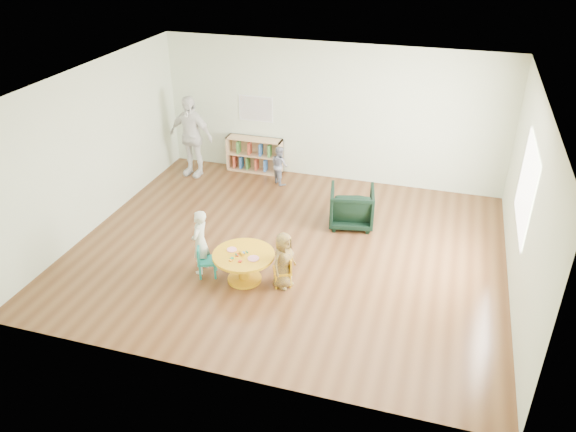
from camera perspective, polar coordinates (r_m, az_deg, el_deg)
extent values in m
plane|color=#57331B|center=(9.42, 0.00, -3.35)|extent=(7.00, 7.00, 0.00)
cube|color=white|center=(8.28, 0.00, 12.95)|extent=(7.00, 6.00, 0.10)
cube|color=beige|center=(11.46, 4.41, 10.37)|extent=(7.00, 0.10, 2.80)
cube|color=beige|center=(6.31, -7.95, -6.48)|extent=(7.00, 0.10, 2.80)
cube|color=beige|center=(10.25, -19.22, 6.52)|extent=(0.10, 6.00, 2.80)
cube|color=beige|center=(8.53, 23.14, 1.25)|extent=(0.10, 6.00, 2.80)
cube|color=white|center=(8.75, 23.01, 2.72)|extent=(0.02, 1.60, 1.30)
cylinder|color=gold|center=(8.58, -4.48, -5.31)|extent=(0.17, 0.17, 0.43)
cylinder|color=gold|center=(8.69, -4.43, -6.36)|extent=(0.52, 0.52, 0.04)
cylinder|color=gold|center=(8.45, -4.54, -3.99)|extent=(0.94, 0.94, 0.04)
cylinder|color=pink|center=(8.55, -5.73, -3.42)|extent=(0.15, 0.15, 0.02)
cylinder|color=pink|center=(8.31, -3.54, -4.33)|extent=(0.17, 0.17, 0.02)
cylinder|color=gold|center=(8.42, -4.73, -3.79)|extent=(0.12, 0.11, 0.04)
cylinder|color=#167C43|center=(8.39, -5.27, -3.93)|extent=(0.05, 0.05, 0.02)
cylinder|color=#167C43|center=(8.45, -4.20, -3.66)|extent=(0.05, 0.05, 0.02)
cube|color=red|center=(8.26, -4.89, -4.61)|extent=(0.05, 0.05, 0.02)
cube|color=orange|center=(8.46, -5.13, -3.75)|extent=(0.05, 0.06, 0.02)
cube|color=blue|center=(8.45, -4.57, -3.75)|extent=(0.06, 0.07, 0.02)
cube|color=#167C43|center=(8.34, -5.73, -4.30)|extent=(0.06, 0.06, 0.02)
cube|color=red|center=(8.40, -5.20, -3.99)|extent=(0.05, 0.06, 0.02)
cube|color=orange|center=(8.30, -5.83, -4.50)|extent=(0.06, 0.05, 0.02)
cube|color=#188779|center=(8.73, -8.19, -4.51)|extent=(0.37, 0.37, 0.04)
cube|color=#188779|center=(8.66, -9.06, -3.75)|extent=(0.13, 0.27, 0.25)
cylinder|color=#188779|center=(8.91, -8.81, -4.89)|extent=(0.03, 0.03, 0.25)
cylinder|color=#188779|center=(8.72, -8.91, -5.72)|extent=(0.03, 0.03, 0.25)
cylinder|color=#188779|center=(8.89, -7.36, -4.85)|extent=(0.03, 0.03, 0.25)
cylinder|color=#188779|center=(8.70, -7.42, -5.68)|extent=(0.03, 0.03, 0.25)
cube|color=gold|center=(8.44, -0.58, -5.57)|extent=(0.35, 0.35, 0.04)
cube|color=gold|center=(8.38, 0.20, -4.77)|extent=(0.13, 0.25, 0.23)
cylinder|color=gold|center=(8.44, 0.23, -6.67)|extent=(0.03, 0.03, 0.23)
cylinder|color=gold|center=(8.61, 0.05, -5.85)|extent=(0.03, 0.03, 0.23)
cylinder|color=gold|center=(8.42, -1.21, -6.78)|extent=(0.03, 0.03, 0.23)
cylinder|color=gold|center=(8.59, -1.37, -5.96)|extent=(0.03, 0.03, 0.23)
cube|color=tan|center=(12.29, -5.99, 6.50)|extent=(0.03, 0.30, 0.75)
cube|color=tan|center=(11.91, -0.74, 5.92)|extent=(0.03, 0.30, 0.75)
cube|color=tan|center=(12.23, -3.36, 4.66)|extent=(1.20, 0.30, 0.03)
cube|color=tan|center=(11.96, -3.46, 7.81)|extent=(1.20, 0.30, 0.03)
cube|color=tan|center=(12.09, -3.41, 6.22)|extent=(1.14, 0.28, 0.03)
cube|color=tan|center=(12.21, -3.18, 6.46)|extent=(1.20, 0.02, 0.75)
cube|color=#D65339|center=(12.30, -5.39, 5.56)|extent=(0.04, 0.18, 0.26)
cube|color=#376DC3|center=(12.25, -4.74, 5.49)|extent=(0.04, 0.18, 0.26)
cube|color=#4B9042|center=(12.20, -4.08, 5.41)|extent=(0.04, 0.18, 0.26)
cube|color=#D65339|center=(12.13, -3.19, 5.31)|extent=(0.04, 0.18, 0.26)
cube|color=#376DC3|center=(12.07, -2.29, 5.20)|extent=(0.04, 0.18, 0.26)
cube|color=#4B9042|center=(12.13, -5.02, 7.01)|extent=(0.04, 0.18, 0.26)
cube|color=#D65339|center=(12.05, -3.91, 6.89)|extent=(0.04, 0.18, 0.26)
cube|color=#376DC3|center=(11.97, -2.78, 6.77)|extent=(0.04, 0.18, 0.26)
cube|color=#4B9042|center=(11.91, -1.86, 6.67)|extent=(0.04, 0.18, 0.26)
cube|color=white|center=(11.89, -3.29, 10.84)|extent=(0.74, 0.01, 0.54)
cube|color=#EF4232|center=(11.88, -3.29, 10.83)|extent=(0.70, 0.00, 0.50)
imported|color=black|center=(10.03, 6.48, 0.95)|extent=(0.89, 0.91, 0.71)
imported|color=silver|center=(8.70, -8.92, -2.62)|extent=(0.25, 0.38, 1.05)
imported|color=gold|center=(8.31, -0.47, -4.52)|extent=(0.43, 0.52, 0.90)
imported|color=#1B2244|center=(11.51, -0.85, 5.19)|extent=(0.49, 0.49, 0.80)
imported|color=white|center=(11.93, -9.85, 8.00)|extent=(1.05, 0.55, 1.71)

